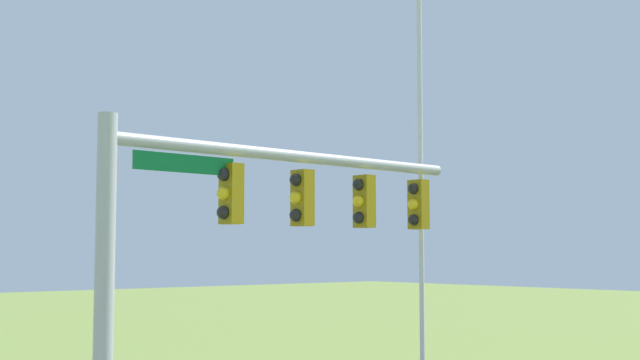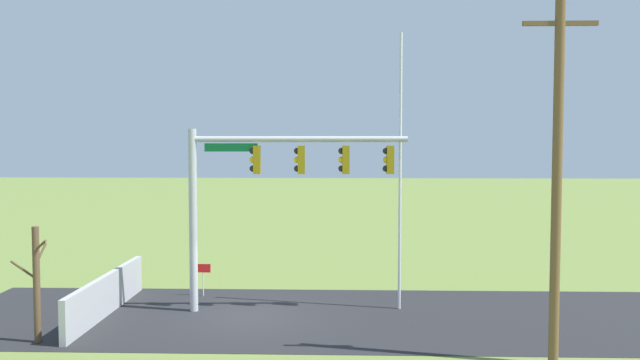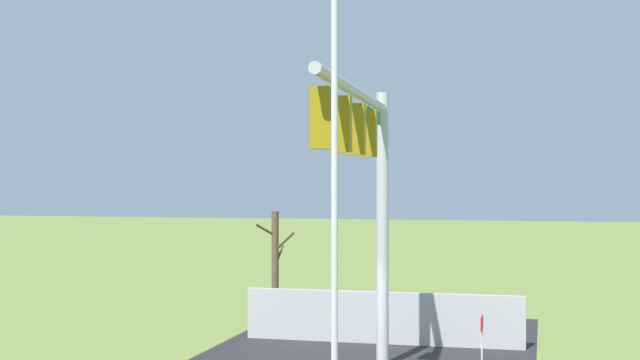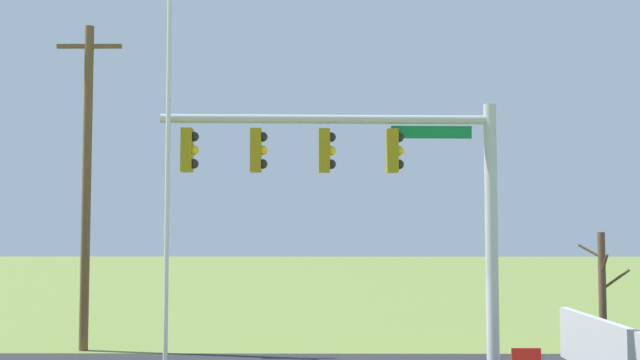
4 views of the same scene
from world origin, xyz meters
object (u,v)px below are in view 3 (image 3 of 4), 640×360
bare_tree (275,270)px  signal_mast (366,165)px  open_sign (482,330)px  flagpole (334,145)px

bare_tree → signal_mast: bearing=-148.6°
signal_mast → open_sign: 4.97m
signal_mast → bare_tree: bearing=31.4°
flagpole → open_sign: flagpole is taller
signal_mast → open_sign: (2.61, -2.13, -3.66)m
open_sign → signal_mast: bearing=140.8°
flagpole → open_sign: size_ratio=7.82×
open_sign → bare_tree: bearing=58.6°
signal_mast → bare_tree: 7.83m
bare_tree → flagpole: bearing=-158.6°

